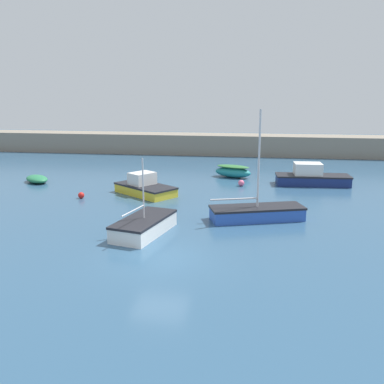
{
  "coord_description": "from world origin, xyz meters",
  "views": [
    {
      "loc": [
        4.08,
        -17.65,
        7.36
      ],
      "look_at": [
        0.12,
        9.1,
        0.93
      ],
      "focal_mm": 40.0,
      "sensor_mm": 36.0,
      "label": 1
    }
  ],
  "objects_px": {
    "cabin_cruiser_white": "(311,177)",
    "motorboat_with_cabin": "(145,187)",
    "mooring_buoy_pink": "(241,183)",
    "open_tender_yellow": "(37,179)",
    "sailboat_twin_hulled": "(144,226)",
    "sailboat_tall_mast": "(257,213)",
    "rowboat_with_red_cover": "(233,171)",
    "mooring_buoy_red": "(81,195)"
  },
  "relations": [
    {
      "from": "cabin_cruiser_white",
      "to": "motorboat_with_cabin",
      "type": "height_order",
      "value": "cabin_cruiser_white"
    },
    {
      "from": "motorboat_with_cabin",
      "to": "mooring_buoy_pink",
      "type": "distance_m",
      "value": 7.84
    },
    {
      "from": "open_tender_yellow",
      "to": "mooring_buoy_pink",
      "type": "distance_m",
      "value": 16.7
    },
    {
      "from": "motorboat_with_cabin",
      "to": "mooring_buoy_pink",
      "type": "bearing_deg",
      "value": 65.44
    },
    {
      "from": "sailboat_twin_hulled",
      "to": "open_tender_yellow",
      "type": "bearing_deg",
      "value": 60.21
    },
    {
      "from": "sailboat_tall_mast",
      "to": "motorboat_with_cabin",
      "type": "relative_size",
      "value": 1.25
    },
    {
      "from": "rowboat_with_red_cover",
      "to": "mooring_buoy_red",
      "type": "relative_size",
      "value": 8.1
    },
    {
      "from": "sailboat_twin_hulled",
      "to": "cabin_cruiser_white",
      "type": "bearing_deg",
      "value": -23.21
    },
    {
      "from": "mooring_buoy_pink",
      "to": "rowboat_with_red_cover",
      "type": "bearing_deg",
      "value": 103.9
    },
    {
      "from": "open_tender_yellow",
      "to": "motorboat_with_cabin",
      "type": "xyz_separation_m",
      "value": [
        9.8,
        -2.7,
        0.24
      ]
    },
    {
      "from": "rowboat_with_red_cover",
      "to": "motorboat_with_cabin",
      "type": "xyz_separation_m",
      "value": [
        -6.01,
        -7.21,
        -0.0
      ]
    },
    {
      "from": "sailboat_tall_mast",
      "to": "cabin_cruiser_white",
      "type": "bearing_deg",
      "value": 49.42
    },
    {
      "from": "cabin_cruiser_white",
      "to": "sailboat_tall_mast",
      "type": "relative_size",
      "value": 0.92
    },
    {
      "from": "motorboat_with_cabin",
      "to": "cabin_cruiser_white",
      "type": "bearing_deg",
      "value": 58.7
    },
    {
      "from": "cabin_cruiser_white",
      "to": "open_tender_yellow",
      "type": "xyz_separation_m",
      "value": [
        -22.16,
        -2.31,
        -0.35
      ]
    },
    {
      "from": "rowboat_with_red_cover",
      "to": "sailboat_tall_mast",
      "type": "height_order",
      "value": "sailboat_tall_mast"
    },
    {
      "from": "cabin_cruiser_white",
      "to": "mooring_buoy_pink",
      "type": "distance_m",
      "value": 5.65
    },
    {
      "from": "rowboat_with_red_cover",
      "to": "sailboat_tall_mast",
      "type": "xyz_separation_m",
      "value": [
        2.07,
        -12.42,
        -0.1
      ]
    },
    {
      "from": "sailboat_twin_hulled",
      "to": "rowboat_with_red_cover",
      "type": "height_order",
      "value": "sailboat_twin_hulled"
    },
    {
      "from": "rowboat_with_red_cover",
      "to": "mooring_buoy_red",
      "type": "bearing_deg",
      "value": -118.43
    },
    {
      "from": "rowboat_with_red_cover",
      "to": "sailboat_tall_mast",
      "type": "bearing_deg",
      "value": -60.84
    },
    {
      "from": "mooring_buoy_pink",
      "to": "sailboat_tall_mast",
      "type": "bearing_deg",
      "value": -82.28
    },
    {
      "from": "cabin_cruiser_white",
      "to": "mooring_buoy_red",
      "type": "distance_m",
      "value": 17.83
    },
    {
      "from": "sailboat_twin_hulled",
      "to": "rowboat_with_red_cover",
      "type": "distance_m",
      "value": 16.28
    },
    {
      "from": "mooring_buoy_red",
      "to": "cabin_cruiser_white",
      "type": "bearing_deg",
      "value": 22.61
    },
    {
      "from": "sailboat_twin_hulled",
      "to": "mooring_buoy_red",
      "type": "bearing_deg",
      "value": 56.47
    },
    {
      "from": "mooring_buoy_red",
      "to": "rowboat_with_red_cover",
      "type": "bearing_deg",
      "value": 41.86
    },
    {
      "from": "mooring_buoy_pink",
      "to": "mooring_buoy_red",
      "type": "bearing_deg",
      "value": -152.86
    },
    {
      "from": "sailboat_twin_hulled",
      "to": "rowboat_with_red_cover",
      "type": "bearing_deg",
      "value": -0.02
    },
    {
      "from": "motorboat_with_cabin",
      "to": "mooring_buoy_red",
      "type": "xyz_separation_m",
      "value": [
        -4.1,
        -1.84,
        -0.31
      ]
    },
    {
      "from": "mooring_buoy_pink",
      "to": "mooring_buoy_red",
      "type": "relative_size",
      "value": 1.12
    },
    {
      "from": "mooring_buoy_red",
      "to": "sailboat_twin_hulled",
      "type": "bearing_deg",
      "value": -47.01
    },
    {
      "from": "mooring_buoy_red",
      "to": "open_tender_yellow",
      "type": "bearing_deg",
      "value": 141.47
    },
    {
      "from": "mooring_buoy_pink",
      "to": "motorboat_with_cabin",
      "type": "bearing_deg",
      "value": -151.19
    },
    {
      "from": "mooring_buoy_pink",
      "to": "mooring_buoy_red",
      "type": "xyz_separation_m",
      "value": [
        -10.96,
        -5.62,
        -0.03
      ]
    },
    {
      "from": "cabin_cruiser_white",
      "to": "mooring_buoy_red",
      "type": "height_order",
      "value": "cabin_cruiser_white"
    },
    {
      "from": "sailboat_tall_mast",
      "to": "mooring_buoy_pink",
      "type": "xyz_separation_m",
      "value": [
        -1.22,
        8.98,
        -0.19
      ]
    },
    {
      "from": "mooring_buoy_red",
      "to": "motorboat_with_cabin",
      "type": "bearing_deg",
      "value": 24.21
    },
    {
      "from": "rowboat_with_red_cover",
      "to": "motorboat_with_cabin",
      "type": "bearing_deg",
      "value": -110.09
    },
    {
      "from": "mooring_buoy_pink",
      "to": "mooring_buoy_red",
      "type": "distance_m",
      "value": 12.31
    },
    {
      "from": "sailboat_tall_mast",
      "to": "sailboat_twin_hulled",
      "type": "bearing_deg",
      "value": -167.69
    },
    {
      "from": "open_tender_yellow",
      "to": "mooring_buoy_red",
      "type": "height_order",
      "value": "open_tender_yellow"
    }
  ]
}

